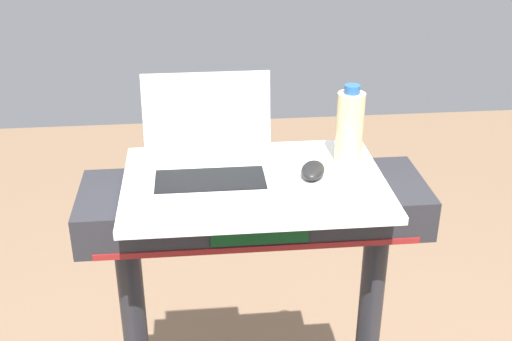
# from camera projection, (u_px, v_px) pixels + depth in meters

# --- Properties ---
(desk_board) EXTENTS (0.67, 0.46, 0.02)m
(desk_board) POSITION_uv_depth(u_px,v_px,m) (254.00, 183.00, 1.69)
(desk_board) COLOR white
(desk_board) RESTS_ON treadmill_base
(laptop) EXTENTS (0.34, 0.27, 0.25)m
(laptop) POSITION_uv_depth(u_px,v_px,m) (209.00, 158.00, 1.68)
(laptop) COLOR #B7B7BC
(laptop) RESTS_ON desk_board
(computer_mouse) EXTENTS (0.09, 0.11, 0.03)m
(computer_mouse) POSITION_uv_depth(u_px,v_px,m) (313.00, 170.00, 1.69)
(computer_mouse) COLOR black
(computer_mouse) RESTS_ON desk_board
(water_bottle) EXTENTS (0.07, 0.07, 0.21)m
(water_bottle) POSITION_uv_depth(u_px,v_px,m) (350.00, 126.00, 1.74)
(water_bottle) COLOR beige
(water_bottle) RESTS_ON desk_board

